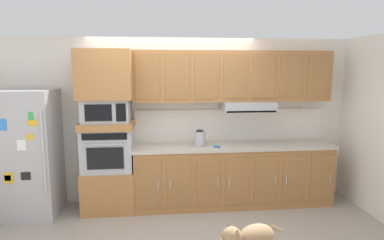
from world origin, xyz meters
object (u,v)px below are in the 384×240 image
Objects in this scene: refrigerator at (28,153)px; dog at (250,239)px; built_in_oven at (108,149)px; screwdriver at (217,146)px; microwave at (107,110)px; electric_kettle at (200,139)px.

refrigerator is 3.22m from dog.
refrigerator is 2.51× the size of built_in_oven.
built_in_oven reaches higher than screwdriver.
dog is (1.59, -1.80, -1.06)m from microwave.
screwdriver reaches higher than dog.
refrigerator is at bearing -179.51° from electric_kettle.
refrigerator is 2.63m from screwdriver.
microwave is 0.87× the size of dog.
built_in_oven reaches higher than electric_kettle.
electric_kettle reaches higher than dog.
microwave reaches higher than built_in_oven.
built_in_oven is at bearing 179.23° from microwave.
electric_kettle is at bearing -2.06° from microwave.
built_in_oven reaches higher than dog.
screwdriver is 0.69× the size of electric_kettle.
refrigerator reaches higher than built_in_oven.
built_in_oven is 2.92× the size of electric_kettle.
refrigerator is 2.40m from electric_kettle.
screwdriver is at bearing -5.14° from built_in_oven.
built_in_oven is 0.56m from microwave.
dog is (0.04, -1.66, -0.53)m from screwdriver.
screwdriver is (1.56, -0.14, -0.53)m from microwave.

